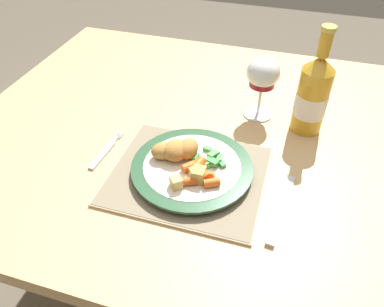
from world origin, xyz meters
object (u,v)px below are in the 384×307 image
Objects in this scene: table_knife at (279,214)px; bottle at (313,95)px; fork at (105,152)px; dining_table at (188,155)px; wine_glass at (263,76)px; dinner_plate at (192,168)px.

table_knife is 0.74× the size of bottle.
dining_table is at bearing 45.25° from fork.
wine_glass reaches higher than dining_table.
bottle is at bearing 47.15° from dinner_plate.
fork is (-0.21, 0.01, -0.01)m from dinner_plate.
dinner_plate is 0.30m from wine_glass.
table_knife is 0.31m from bottle.
fork is 0.88× the size of wine_glass.
dinner_plate is 1.00× the size of bottle.
dinner_plate is 1.86× the size of fork.
bottle is at bearing 28.20° from fork.
dinner_plate is at bearing -69.83° from dining_table.
dinner_plate is 0.33m from bottle.
bottle is (0.43, 0.23, 0.09)m from fork.
dining_table is at bearing 138.79° from table_knife.
dining_table is 5.72× the size of table_knife.
table_knife is at bearing -41.21° from dining_table.
wine_glass is (0.10, 0.26, 0.10)m from dinner_plate.
table_knife is at bearing -95.08° from bottle.
table_knife is at bearing -17.56° from dinner_plate.
dinner_plate is 0.21m from fork.
bottle is (0.28, 0.08, 0.19)m from dining_table.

